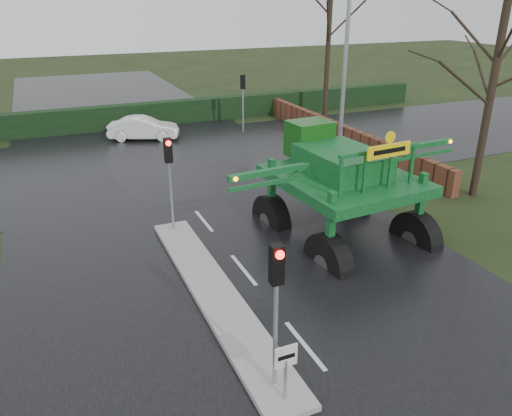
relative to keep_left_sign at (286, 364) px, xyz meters
name	(u,v)px	position (x,y,z in m)	size (l,w,h in m)	color
ground	(305,346)	(1.30, 1.50, -1.06)	(140.00, 140.00, 0.00)	black
road_main	(189,203)	(1.30, 11.50, -1.05)	(14.00, 80.00, 0.02)	black
road_cross	(156,162)	(1.30, 17.50, -1.05)	(80.00, 12.00, 0.02)	black
median_island	(214,293)	(0.00, 4.50, -0.97)	(1.20, 10.00, 0.16)	gray
hedge_row	(127,116)	(1.30, 25.50, -0.31)	(44.00, 0.90, 1.50)	black
brick_wall	(332,131)	(11.80, 17.50, -0.46)	(0.40, 20.00, 1.20)	#592D1E
keep_left_sign	(286,364)	(0.00, 0.00, 0.00)	(0.50, 0.07, 1.35)	gray
traffic_signal_near	(276,287)	(0.00, 0.49, 1.53)	(0.26, 0.33, 3.52)	gray
traffic_signal_mid	(169,165)	(0.00, 8.99, 1.53)	(0.26, 0.33, 3.52)	gray
traffic_signal_far	(243,90)	(7.80, 21.51, 1.53)	(0.26, 0.33, 3.52)	gray
street_light_right	(341,41)	(9.49, 13.50, 4.93)	(3.85, 0.30, 10.00)	gray
tree_right_near	(495,71)	(12.80, 7.50, 4.14)	(5.60, 5.60, 9.64)	black
tree_right_far	(330,20)	(14.30, 22.50, 5.44)	(7.00, 7.00, 12.05)	black
crop_sprayer	(328,190)	(3.92, 5.02, 1.41)	(9.31, 6.10, 5.21)	black
white_sedan	(144,139)	(1.69, 22.18, -1.06)	(1.42, 4.06, 1.34)	white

